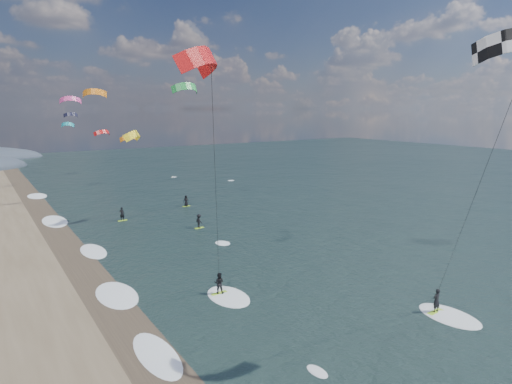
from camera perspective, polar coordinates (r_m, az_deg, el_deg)
ground at (r=27.36m, az=16.78°, el=-18.48°), size 260.00×260.00×0.00m
wet_sand_strip at (r=28.90m, az=-16.89°, el=-16.80°), size 3.00×240.00×0.00m
kitesurfer_near_a at (r=23.78m, az=30.78°, el=8.61°), size 7.70×9.20×17.14m
kitesurfer_near_b at (r=24.67m, az=-5.28°, el=5.26°), size 6.85×9.07×16.74m
far_kitesurfers at (r=52.92m, az=-10.27°, el=-2.77°), size 10.79×11.96×1.68m
bg_kite_field at (r=77.92m, az=-20.00°, el=9.55°), size 12.26×65.53×8.59m
shoreline_surf at (r=33.33m, az=-17.34°, el=-12.96°), size 2.40×79.40×0.11m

